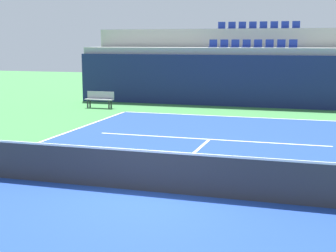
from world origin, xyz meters
TOP-DOWN VIEW (x-y plane):
  - ground_plane at (0.00, 0.00)m, footprint 80.00×80.00m
  - court_surface at (0.00, 0.00)m, footprint 11.00×24.00m
  - baseline_far at (0.00, 11.95)m, footprint 11.00×0.10m
  - service_line_far at (0.00, 6.40)m, footprint 8.26×0.10m
  - centre_service_line at (0.00, 3.20)m, footprint 0.10×6.40m
  - back_wall at (0.00, 15.67)m, footprint 19.00×0.30m
  - stands_tier_lower at (0.00, 17.02)m, footprint 19.00×2.40m
  - stands_tier_upper at (0.00, 19.42)m, footprint 19.00×2.40m
  - seating_row_lower at (0.00, 17.12)m, footprint 4.79×0.44m
  - seating_row_upper at (0.00, 19.52)m, footprint 4.79×0.44m
  - tennis_net at (0.00, 0.00)m, footprint 11.08×0.08m
  - player_bench at (-7.24, 12.99)m, footprint 1.50×0.40m

SIDE VIEW (x-z plane):
  - ground_plane at x=0.00m, z-range 0.00..0.00m
  - court_surface at x=0.00m, z-range 0.00..0.01m
  - baseline_far at x=0.00m, z-range 0.01..0.01m
  - service_line_far at x=0.00m, z-range 0.01..0.01m
  - centre_service_line at x=0.00m, z-range 0.01..0.01m
  - player_bench at x=-7.24m, z-range 0.08..0.93m
  - tennis_net at x=0.00m, z-range -0.03..1.04m
  - back_wall at x=0.00m, z-range 0.00..2.72m
  - stands_tier_lower at x=0.00m, z-range 0.00..3.08m
  - stands_tier_upper at x=0.00m, z-range 0.00..4.14m
  - seating_row_lower at x=0.00m, z-range 2.99..3.43m
  - seating_row_upper at x=0.00m, z-range 4.04..4.48m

